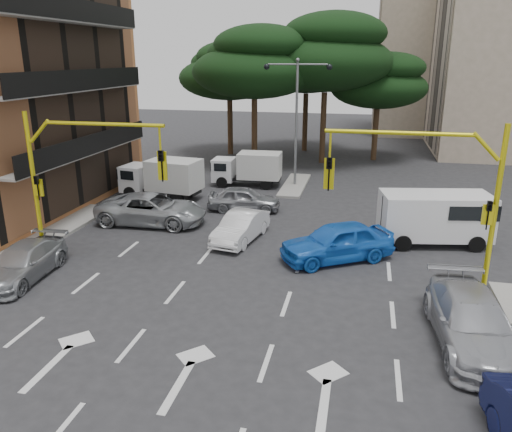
{
  "coord_description": "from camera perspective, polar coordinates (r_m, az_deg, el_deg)",
  "views": [
    {
      "loc": [
        4.25,
        -15.06,
        8.0
      ],
      "look_at": [
        -0.03,
        4.43,
        1.6
      ],
      "focal_mm": 35.0,
      "sensor_mm": 36.0,
      "label": 1
    }
  ],
  "objects": [
    {
      "name": "pine_left_far",
      "position": [
        42.53,
        -3.01,
        16.29
      ],
      "size": [
        8.32,
        8.32,
        9.3
      ],
      "color": "#382616",
      "rests_on": "ground"
    },
    {
      "name": "box_truck_b",
      "position": [
        32.17,
        -0.98,
        5.37
      ],
      "size": [
        4.51,
        2.04,
        2.18
      ],
      "primitive_type": null,
      "rotation": [
        0.0,
        0.0,
        1.61
      ],
      "color": "white",
      "rests_on": "ground"
    },
    {
      "name": "signal_mast_right",
      "position": [
        17.73,
        20.32,
        3.23
      ],
      "size": [
        5.79,
        0.37,
        6.0
      ],
      "color": "yellow",
      "rests_on": "ground"
    },
    {
      "name": "car_white_hatch",
      "position": [
        22.55,
        -1.75,
        -1.26
      ],
      "size": [
        2.01,
        4.1,
        1.29
      ],
      "primitive_type": "imported",
      "rotation": [
        0.0,
        0.0,
        -0.17
      ],
      "color": "silver",
      "rests_on": "ground"
    },
    {
      "name": "street_lamp_center",
      "position": [
        31.46,
        4.69,
        13.03
      ],
      "size": [
        4.16,
        0.36,
        7.77
      ],
      "color": "slate",
      "rests_on": "median_strip"
    },
    {
      "name": "signal_mast_left",
      "position": [
        20.74,
        -20.24,
        5.23
      ],
      "size": [
        5.79,
        0.37,
        6.0
      ],
      "color": "yellow",
      "rests_on": "ground"
    },
    {
      "name": "ground",
      "position": [
        17.58,
        -3.06,
        -9.32
      ],
      "size": [
        120.0,
        120.0,
        0.0
      ],
      "primitive_type": "plane",
      "color": "#28282B",
      "rests_on": "ground"
    },
    {
      "name": "van_white",
      "position": [
        23.42,
        19.73,
        -0.26
      ],
      "size": [
        4.98,
        2.93,
        2.34
      ],
      "primitive_type": null,
      "rotation": [
        0.0,
        0.0,
        -1.39
      ],
      "color": "white",
      "rests_on": "ground"
    },
    {
      "name": "apartment_beige_far",
      "position": [
        59.7,
        21.74,
        16.92
      ],
      "size": [
        16.2,
        12.15,
        16.7
      ],
      "color": "tan",
      "rests_on": "ground"
    },
    {
      "name": "median_strip",
      "position": [
        32.34,
        4.45,
        3.54
      ],
      "size": [
        1.4,
        6.0,
        0.15
      ],
      "primitive_type": "cube",
      "color": "gray",
      "rests_on": "ground"
    },
    {
      "name": "car_silver_parked",
      "position": [
        15.91,
        23.46,
        -10.96
      ],
      "size": [
        2.44,
        5.24,
        1.48
      ],
      "primitive_type": "imported",
      "rotation": [
        0.0,
        0.0,
        0.07
      ],
      "color": "#A8AAB0",
      "rests_on": "ground"
    },
    {
      "name": "pine_back",
      "position": [
        44.33,
        5.91,
        17.18
      ],
      "size": [
        9.15,
        9.15,
        10.23
      ],
      "color": "#382616",
      "rests_on": "ground"
    },
    {
      "name": "pine_left_near",
      "position": [
        37.92,
        -0.11,
        17.18
      ],
      "size": [
        9.15,
        9.15,
        10.23
      ],
      "color": "#382616",
      "rests_on": "ground"
    },
    {
      "name": "car_silver_cross_b",
      "position": [
        26.96,
        -1.38,
        1.98
      ],
      "size": [
        4.03,
        1.97,
        1.32
      ],
      "primitive_type": "imported",
      "rotation": [
        0.0,
        0.0,
        1.68
      ],
      "color": "#93959A",
      "rests_on": "ground"
    },
    {
      "name": "pine_center",
      "position": [
        39.15,
        8.1,
        18.05
      ],
      "size": [
        9.98,
        9.98,
        11.16
      ],
      "color": "#382616",
      "rests_on": "ground"
    },
    {
      "name": "box_truck_a",
      "position": [
        29.74,
        -10.75,
        4.21
      ],
      "size": [
        5.03,
        2.66,
        2.36
      ],
      "primitive_type": null,
      "rotation": [
        0.0,
        0.0,
        1.43
      ],
      "color": "silver",
      "rests_on": "ground"
    },
    {
      "name": "car_silver_wagon",
      "position": [
        20.7,
        -25.14,
        -4.85
      ],
      "size": [
        2.06,
        4.48,
        1.27
      ],
      "primitive_type": "imported",
      "rotation": [
        0.0,
        0.0,
        0.07
      ],
      "color": "#95989C",
      "rests_on": "ground"
    },
    {
      "name": "car_silver_cross_a",
      "position": [
        25.35,
        -11.84,
        0.77
      ],
      "size": [
        5.47,
        2.66,
        1.5
      ],
      "primitive_type": "imported",
      "rotation": [
        0.0,
        0.0,
        1.6
      ],
      "color": "#A8ACB0",
      "rests_on": "ground"
    },
    {
      "name": "pine_right",
      "position": [
        41.07,
        13.96,
        14.79
      ],
      "size": [
        7.49,
        7.49,
        8.37
      ],
      "color": "#382616",
      "rests_on": "ground"
    },
    {
      "name": "car_blue_compact",
      "position": [
        20.61,
        9.24,
        -2.92
      ],
      "size": [
        4.96,
        4.02,
        1.59
      ],
      "primitive_type": "imported",
      "rotation": [
        0.0,
        0.0,
        -1.03
      ],
      "color": "blue",
      "rests_on": "ground"
    }
  ]
}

